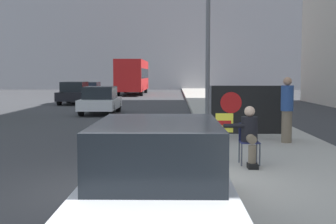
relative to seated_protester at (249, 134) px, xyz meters
name	(u,v)px	position (x,y,z in m)	size (l,w,h in m)	color
ground_plane	(134,195)	(-2.21, -1.81, -0.82)	(160.00, 160.00, 0.00)	#38383A
sidewalk_curb	(227,114)	(1.01, 13.19, -0.74)	(3.34, 90.00, 0.17)	#A8A399
seated_protester	(249,134)	(0.00, 0.00, 0.00)	(0.91, 0.77, 1.22)	#474C56
jogger_on_sidewalk	(287,109)	(1.54, 3.19, 0.27)	(0.34, 0.34, 1.79)	#756651
protest_banner	(246,110)	(0.59, 4.25, 0.16)	(2.23, 0.06, 1.53)	slate
traffic_light_pole	(176,8)	(-1.49, 7.35, 3.57)	(3.40, 3.17, 6.27)	slate
parked_car_curbside	(158,180)	(-1.73, -3.88, -0.09)	(1.71, 4.35, 1.47)	silver
car_on_road_nearest	(100,100)	(-5.35, 14.31, -0.12)	(1.74, 4.10, 1.41)	white
car_on_road_midblock	(75,93)	(-8.38, 22.29, -0.07)	(1.75, 4.29, 1.52)	black
car_on_road_distant	(90,90)	(-8.84, 30.51, -0.14)	(1.76, 4.22, 1.36)	navy
city_bus_on_road	(133,75)	(-5.76, 37.29, 1.12)	(2.50, 11.03, 3.39)	red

